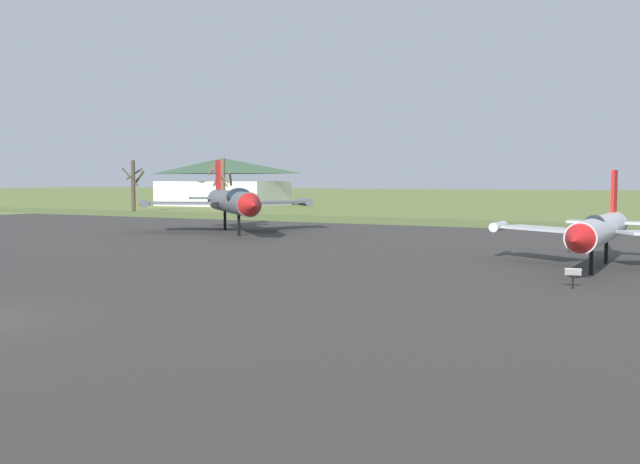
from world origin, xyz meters
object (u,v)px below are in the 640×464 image
(visitor_building, at_px, (223,182))
(jet_fighter_front_left, at_px, (599,229))
(info_placard_front_left, at_px, (573,276))
(jet_fighter_front_right, at_px, (232,201))

(visitor_building, bearing_deg, jet_fighter_front_left, -42.73)
(info_placard_front_left, distance_m, visitor_building, 94.42)
(jet_fighter_front_left, bearing_deg, info_placard_front_left, -88.70)
(jet_fighter_front_left, xyz_separation_m, jet_fighter_front_right, (-27.88, 10.70, 0.61))
(info_placard_front_left, bearing_deg, jet_fighter_front_right, 148.01)
(info_placard_front_left, height_order, visitor_building, visitor_building)
(jet_fighter_front_left, bearing_deg, jet_fighter_front_right, 158.99)
(info_placard_front_left, height_order, jet_fighter_front_right, jet_fighter_front_right)
(jet_fighter_front_left, distance_m, info_placard_front_left, 6.94)
(jet_fighter_front_left, height_order, jet_fighter_front_right, jet_fighter_front_right)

